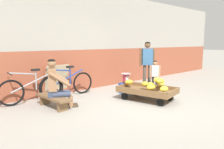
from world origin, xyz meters
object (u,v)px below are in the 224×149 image
at_px(bicycle_near_left, 32,89).
at_px(customer_child, 155,73).
at_px(low_bench, 53,99).
at_px(vendor_seated, 56,84).
at_px(customer_adult, 147,60).
at_px(banana_cart, 147,91).
at_px(sign_board, 57,80).
at_px(plastic_crate, 126,88).
at_px(weighing_scale, 126,78).
at_px(bicycle_far_left, 67,84).

relative_size(bicycle_near_left, customer_child, 1.69).
xyz_separation_m(low_bench, vendor_seated, (0.08, -0.04, 0.37)).
relative_size(vendor_seated, customer_adult, 0.75).
xyz_separation_m(banana_cart, sign_board, (-1.49, 2.11, 0.20)).
relative_size(vendor_seated, customer_child, 1.16).
distance_m(low_bench, customer_adult, 3.26).
bearing_deg(bicycle_near_left, vendor_seated, -71.22).
xyz_separation_m(banana_cart, customer_adult, (1.01, 0.83, 0.71)).
height_order(low_bench, bicycle_near_left, bicycle_near_left).
bearing_deg(customer_adult, sign_board, 152.97).
bearing_deg(vendor_seated, customer_child, -13.05).
relative_size(plastic_crate, sign_board, 0.41).
xyz_separation_m(low_bench, customer_adult, (3.16, -0.22, 0.75)).
bearing_deg(weighing_scale, sign_board, 146.02).
relative_size(weighing_scale, sign_board, 0.34).
bearing_deg(bicycle_near_left, customer_adult, -15.94).
height_order(low_bench, customer_child, customer_child).
distance_m(customer_adult, customer_child, 0.64).
bearing_deg(weighing_scale, bicycle_far_left, 152.01).
bearing_deg(bicycle_near_left, sign_board, 20.52).
xyz_separation_m(sign_board, customer_child, (2.27, -1.76, 0.17)).
height_order(banana_cart, plastic_crate, banana_cart).
height_order(low_bench, weighing_scale, weighing_scale).
xyz_separation_m(low_bench, sign_board, (0.66, 1.06, 0.24)).
bearing_deg(sign_board, customer_child, -37.74).
bearing_deg(customer_adult, bicycle_far_left, 157.86).
distance_m(weighing_scale, bicycle_far_left, 1.74).
distance_m(low_bench, sign_board, 1.27).
distance_m(plastic_crate, customer_adult, 1.15).
distance_m(banana_cart, bicycle_near_left, 2.95).
height_order(plastic_crate, weighing_scale, weighing_scale).
distance_m(low_bench, vendor_seated, 0.38).
relative_size(low_bench, vendor_seated, 0.98).
distance_m(banana_cart, sign_board, 2.59).
distance_m(sign_board, customer_child, 2.88).
bearing_deg(bicycle_near_left, weighing_scale, -17.84).
height_order(banana_cart, customer_child, customer_child).
height_order(vendor_seated, bicycle_near_left, vendor_seated).
xyz_separation_m(vendor_seated, bicycle_far_left, (0.74, 0.78, -0.21)).
bearing_deg(banana_cart, low_bench, 153.90).
xyz_separation_m(plastic_crate, weighing_scale, (0.00, -0.00, 0.30)).
xyz_separation_m(bicycle_near_left, customer_adult, (3.35, -0.96, 0.60)).
relative_size(bicycle_far_left, customer_adult, 1.09).
relative_size(weighing_scale, customer_adult, 0.20).
xyz_separation_m(plastic_crate, customer_adult, (0.82, -0.14, 0.80)).
height_order(sign_board, customer_adult, customer_adult).
relative_size(vendor_seated, bicycle_near_left, 0.69).
distance_m(low_bench, bicycle_near_left, 0.78).
bearing_deg(banana_cart, bicycle_far_left, 126.74).
bearing_deg(bicycle_far_left, sign_board, 115.23).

